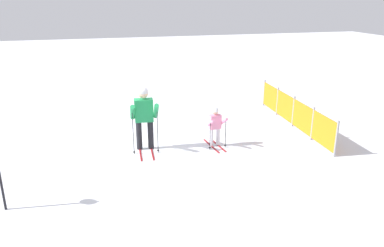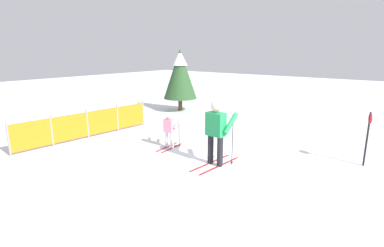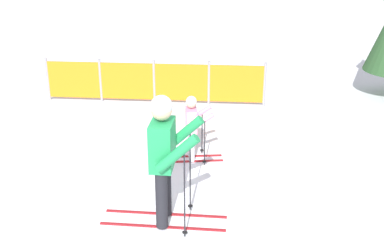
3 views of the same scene
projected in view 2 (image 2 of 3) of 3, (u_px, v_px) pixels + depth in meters
The scene contains 6 objects.
ground_plane at pixel (224, 167), 8.18m from camera, with size 60.00×60.00×0.00m, color white.
skier_adult at pixel (216, 126), 8.12m from camera, with size 1.76×0.81×1.84m.
skier_child at pixel (169, 127), 9.66m from camera, with size 1.13×0.55×1.18m.
safety_fence at pixel (87, 124), 10.79m from camera, with size 5.20×0.36×1.04m.
conifer_far at pixel (180, 73), 15.31m from camera, with size 1.72×1.72×3.19m.
trail_marker at pixel (368, 133), 8.07m from camera, with size 0.27×0.13×1.51m.
Camera 2 is at (-6.58, -4.03, 3.11)m, focal length 28.00 mm.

